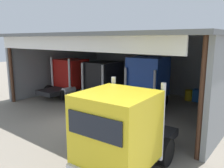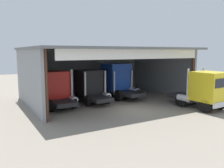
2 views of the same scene
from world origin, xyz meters
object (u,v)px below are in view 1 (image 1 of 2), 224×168
Objects in this scene: oil_drum at (189,95)px; truck_red_left_bay at (69,77)px; truck_yellow_yard_outside at (122,133)px; tool_cart at (199,96)px; truck_blue_center_right_bay at (146,81)px; truck_black_center_left_bay at (102,81)px.

truck_red_left_bay is at bearing -151.66° from oil_drum.
truck_yellow_yard_outside is 5.35× the size of tool_cart.
truck_red_left_bay reaches higher than tool_cart.
truck_yellow_yard_outside is at bearing -85.17° from tool_cart.
truck_red_left_bay is at bearing -153.19° from tool_cart.
truck_red_left_bay is 0.83× the size of truck_yellow_yard_outside.
tool_cart is (9.89, 5.00, -1.21)m from truck_red_left_bay.
truck_yellow_yard_outside reaches higher than oil_drum.
truck_blue_center_right_bay is at bearing -125.00° from tool_cart.
truck_red_left_bay is at bearing -174.23° from truck_blue_center_right_bay.
truck_blue_center_right_bay is 4.94m from tool_cart.
truck_black_center_left_bay is 5.39× the size of oil_drum.
truck_yellow_yard_outside reaches higher than tool_cart.
oil_drum is at bearing -84.39° from truck_yellow_yard_outside.
truck_blue_center_right_bay is 6.20× the size of oil_drum.
oil_drum is (-1.84, 12.14, -1.30)m from truck_yellow_yard_outside.
truck_red_left_bay is 13.11m from truck_yellow_yard_outside.
truck_red_left_bay is 0.94× the size of truck_black_center_left_bay.
truck_red_left_bay is 4.42× the size of tool_cart.
truck_blue_center_right_bay reaches higher than truck_red_left_bay.
truck_blue_center_right_bay reaches higher than truck_black_center_left_bay.
oil_drum is 0.82m from tool_cart.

